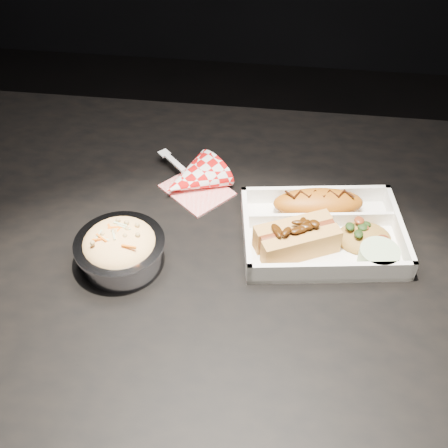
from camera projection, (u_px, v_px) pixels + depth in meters
The scene contains 8 objects.
dining_table at pixel (247, 281), 0.96m from camera, with size 1.20×0.80×0.75m.
food_tray at pixel (322, 235), 0.90m from camera, with size 0.27×0.21×0.04m.
fried_pastry at pixel (318, 203), 0.92m from camera, with size 0.15×0.06×0.04m, color #A65610.
hotdog at pixel (297, 237), 0.86m from camera, with size 0.14×0.11×0.06m.
fried_rice_mound at pixel (365, 233), 0.88m from camera, with size 0.09×0.07×0.03m, color #A77730.
cupcake_liner at pixel (378, 257), 0.84m from camera, with size 0.06×0.06×0.03m, color #A1BD8F.
foil_coleslaw_cup at pixel (120, 248), 0.84m from camera, with size 0.14×0.14×0.07m.
napkin_fork at pixel (192, 180), 0.99m from camera, with size 0.16×0.16×0.10m.
Camera 1 is at (0.04, -0.62, 1.40)m, focal length 45.00 mm.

